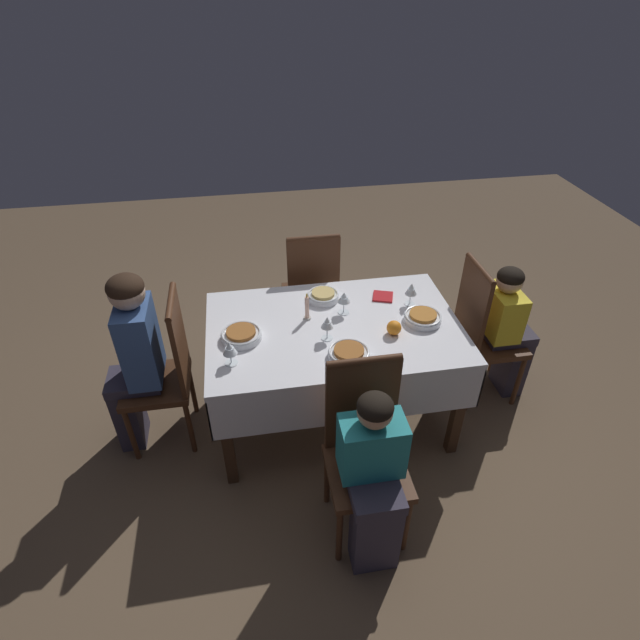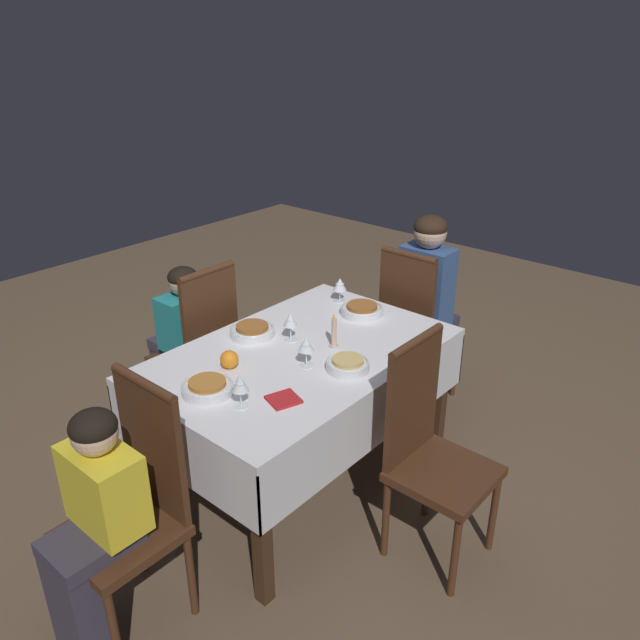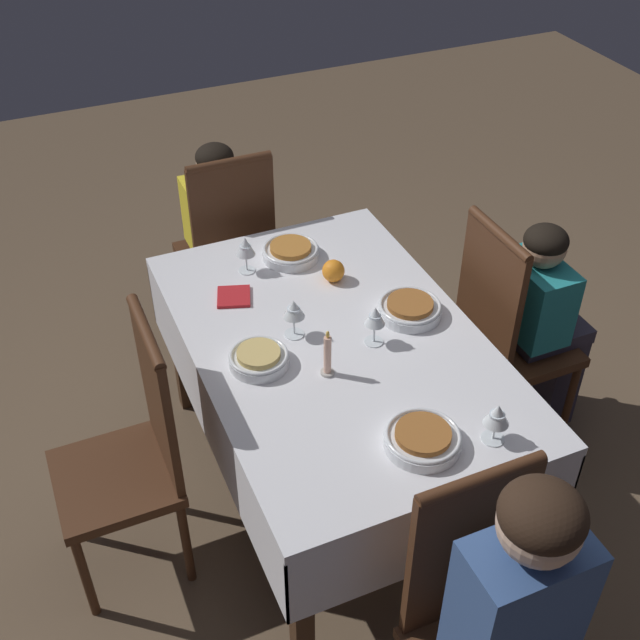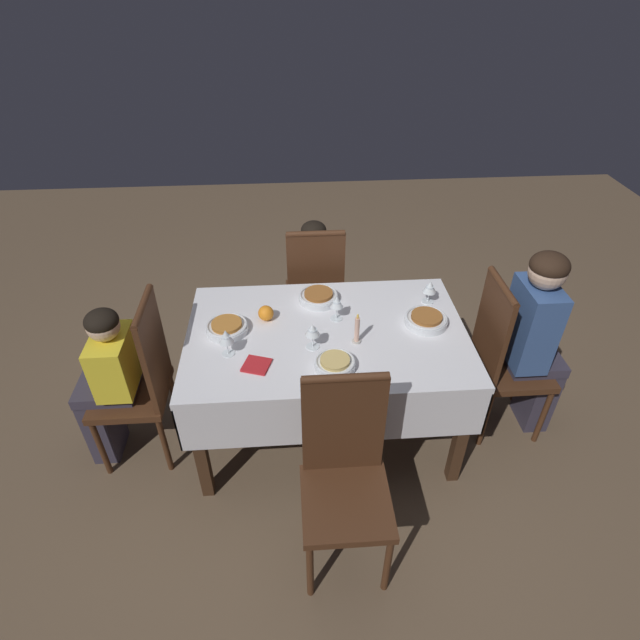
# 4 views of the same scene
# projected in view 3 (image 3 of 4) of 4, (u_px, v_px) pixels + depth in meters

# --- Properties ---
(ground_plane) EXTENTS (8.00, 8.00, 0.00)m
(ground_plane) POSITION_uv_depth(u_px,v_px,m) (334.00, 483.00, 3.17)
(ground_plane) COLOR brown
(dining_table) EXTENTS (1.47, 0.95, 0.74)m
(dining_table) POSITION_uv_depth(u_px,v_px,m) (336.00, 361.00, 2.77)
(dining_table) COLOR silver
(dining_table) RESTS_ON ground_plane
(chair_west) EXTENTS (0.39, 0.39, 1.02)m
(chair_west) POSITION_uv_depth(u_px,v_px,m) (481.00, 620.00, 2.12)
(chair_west) COLOR #472816
(chair_west) RESTS_ON ground_plane
(chair_east) EXTENTS (0.39, 0.39, 1.02)m
(chair_east) POSITION_uv_depth(u_px,v_px,m) (229.00, 247.00, 3.52)
(chair_east) COLOR #472816
(chair_east) RESTS_ON ground_plane
(chair_south) EXTENTS (0.39, 0.39, 1.02)m
(chair_south) POSITION_uv_depth(u_px,v_px,m) (506.00, 330.00, 3.07)
(chair_south) COLOR #472816
(chair_south) RESTS_ON ground_plane
(chair_north) EXTENTS (0.39, 0.39, 1.02)m
(chair_north) POSITION_uv_depth(u_px,v_px,m) (134.00, 449.00, 2.60)
(chair_north) COLOR #472816
(chair_north) RESTS_ON ground_plane
(person_child_yellow) EXTENTS (0.33, 0.30, 0.98)m
(person_child_yellow) POSITION_uv_depth(u_px,v_px,m) (217.00, 228.00, 3.65)
(person_child_yellow) COLOR #383342
(person_child_yellow) RESTS_ON ground_plane
(person_child_teal) EXTENTS (0.30, 0.33, 0.97)m
(person_child_teal) POSITION_uv_depth(u_px,v_px,m) (543.00, 319.00, 3.13)
(person_child_teal) COLOR #383342
(person_child_teal) RESTS_ON ground_plane
(bowl_west) EXTENTS (0.23, 0.23, 0.06)m
(bowl_west) POSITION_uv_depth(u_px,v_px,m) (423.00, 438.00, 2.32)
(bowl_west) COLOR silver
(bowl_west) RESTS_ON dining_table
(wine_glass_west) EXTENTS (0.08, 0.08, 0.14)m
(wine_glass_west) POSITION_uv_depth(u_px,v_px,m) (497.00, 416.00, 2.29)
(wine_glass_west) COLOR white
(wine_glass_west) RESTS_ON dining_table
(bowl_east) EXTENTS (0.22, 0.22, 0.06)m
(bowl_east) POSITION_uv_depth(u_px,v_px,m) (291.00, 251.00, 3.08)
(bowl_east) COLOR silver
(bowl_east) RESTS_ON dining_table
(wine_glass_east) EXTENTS (0.07, 0.07, 0.15)m
(wine_glass_east) POSITION_uv_depth(u_px,v_px,m) (245.00, 247.00, 2.96)
(wine_glass_east) COLOR white
(wine_glass_east) RESTS_ON dining_table
(bowl_south) EXTENTS (0.22, 0.22, 0.06)m
(bowl_south) POSITION_uv_depth(u_px,v_px,m) (410.00, 308.00, 2.80)
(bowl_south) COLOR silver
(bowl_south) RESTS_ON dining_table
(wine_glass_south) EXTENTS (0.07, 0.07, 0.15)m
(wine_glass_south) POSITION_uv_depth(u_px,v_px,m) (375.00, 317.00, 2.63)
(wine_glass_south) COLOR white
(wine_glass_south) RESTS_ON dining_table
(bowl_north) EXTENTS (0.20, 0.20, 0.06)m
(bowl_north) POSITION_uv_depth(u_px,v_px,m) (259.00, 358.00, 2.59)
(bowl_north) COLOR silver
(bowl_north) RESTS_ON dining_table
(wine_glass_north) EXTENTS (0.07, 0.07, 0.14)m
(wine_glass_north) POSITION_uv_depth(u_px,v_px,m) (294.00, 310.00, 2.67)
(wine_glass_north) COLOR white
(wine_glass_north) RESTS_ON dining_table
(candle_centerpiece) EXTENTS (0.04, 0.04, 0.18)m
(candle_centerpiece) POSITION_uv_depth(u_px,v_px,m) (327.00, 357.00, 2.53)
(candle_centerpiece) COLOR beige
(candle_centerpiece) RESTS_ON dining_table
(orange_fruit) EXTENTS (0.08, 0.08, 0.08)m
(orange_fruit) POSITION_uv_depth(u_px,v_px,m) (333.00, 271.00, 2.95)
(orange_fruit) COLOR orange
(orange_fruit) RESTS_ON dining_table
(napkin_red_folded) EXTENTS (0.15, 0.15, 0.01)m
(napkin_red_folded) POSITION_uv_depth(u_px,v_px,m) (234.00, 297.00, 2.89)
(napkin_red_folded) COLOR red
(napkin_red_folded) RESTS_ON dining_table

